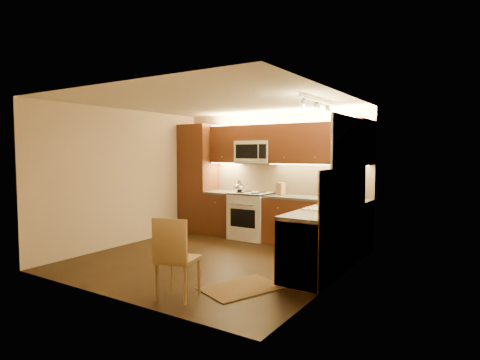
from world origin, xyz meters
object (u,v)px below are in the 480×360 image
Objects in this scene: toaster_oven at (334,192)px; knife_block at (281,189)px; sink at (329,203)px; stove at (251,215)px; microwave at (255,152)px; kettle at (239,186)px; dining_chair at (178,257)px; soap_bottle at (351,197)px.

knife_block is (-1.02, -0.07, 0.01)m from toaster_oven.
knife_block reaches higher than sink.
microwave is at bearing 90.00° from stove.
stove is at bearing 6.44° from kettle.
dining_chair is (1.18, -3.18, -0.55)m from kettle.
sink is (2.00, -1.26, -0.74)m from microwave.
soap_bottle reaches higher than stove.
microwave is at bearing 159.57° from toaster_oven.
soap_bottle is at bearing 54.51° from dining_chair.
toaster_oven is at bearing 105.91° from sink.
kettle is 0.65× the size of toaster_oven.
sink reaches higher than dining_chair.
microwave is at bearing 145.11° from soap_bottle.
microwave is 1.80m from toaster_oven.
kettle is (-0.24, -0.20, -0.68)m from microwave.
knife_block is at bearing 143.46° from soap_bottle.
toaster_oven is 1.02m from knife_block.
knife_block is at bearing 139.67° from sink.
soap_bottle reaches higher than sink.
sink is 2.42m from dining_chair.
toaster_oven is at bearing 5.27° from knife_block.
kettle is 0.88m from knife_block.
toaster_oven is (1.65, -0.03, -0.71)m from microwave.
knife_block reaches higher than stove.
microwave is 3.72m from dining_chair.
toaster_oven reaches higher than dining_chair.
stove is 2.54× the size of toaster_oven.
kettle reaches higher than stove.
microwave is at bearing 147.79° from sink.
microwave reaches higher than soap_bottle.
microwave reaches higher than knife_block.
microwave is 0.78× the size of dining_chair.
microwave is 3.24× the size of kettle.
soap_bottle is at bearing -16.01° from kettle.
sink is at bearing -29.36° from stove.
stove is at bearing -174.97° from knife_block.
knife_block is 3.34m from dining_chair.
knife_block is 1.39× the size of soap_bottle.
stove is 1.27m from microwave.
knife_block reaches higher than dining_chair.
dining_chair is (-0.71, -3.35, -0.52)m from toaster_oven.
soap_bottle is (1.46, -0.37, -0.03)m from knife_block.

